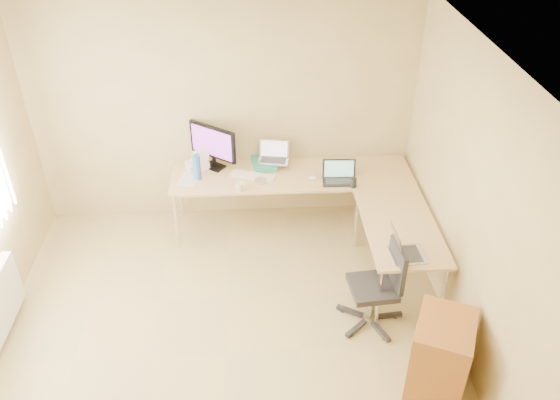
{
  "coord_description": "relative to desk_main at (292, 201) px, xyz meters",
  "views": [
    {
      "loc": [
        0.29,
        -3.43,
        3.98
      ],
      "look_at": [
        0.55,
        1.1,
        0.9
      ],
      "focal_mm": 36.26,
      "sensor_mm": 36.0,
      "label": 1
    }
  ],
  "objects": [
    {
      "name": "black_cup",
      "position": [
        0.63,
        -0.3,
        0.42
      ],
      "size": [
        0.07,
        0.07,
        0.11
      ],
      "primitive_type": "cylinder",
      "rotation": [
        0.0,
        0.0,
        -0.05
      ],
      "color": "black",
      "rests_on": "desk_main"
    },
    {
      "name": "mouse",
      "position": [
        0.21,
        -0.12,
        0.38
      ],
      "size": [
        0.1,
        0.07,
        0.03
      ],
      "primitive_type": "ellipsoid",
      "rotation": [
        0.0,
        0.0,
        0.12
      ],
      "color": "white",
      "rests_on": "desk_main"
    },
    {
      "name": "cd_stack",
      "position": [
        -0.35,
        -0.15,
        0.38
      ],
      "size": [
        0.17,
        0.17,
        0.03
      ],
      "primitive_type": "cylinder",
      "rotation": [
        0.0,
        0.0,
        -0.3
      ],
      "color": "silver",
      "rests_on": "desk_main"
    },
    {
      "name": "laptop_center",
      "position": [
        -0.2,
        0.2,
        0.53
      ],
      "size": [
        0.38,
        0.31,
        0.22
      ],
      "primitive_type": "cube",
      "rotation": [
        0.0,
        0.0,
        -0.17
      ],
      "color": "#B6B5BE",
      "rests_on": "desk_main"
    },
    {
      "name": "floor",
      "position": [
        -0.72,
        -1.85,
        -0.36
      ],
      "size": [
        4.5,
        4.5,
        0.0
      ],
      "primitive_type": "plane",
      "color": "tan",
      "rests_on": "ground"
    },
    {
      "name": "water_bottle",
      "position": [
        -1.03,
        -0.04,
        0.51
      ],
      "size": [
        0.11,
        0.11,
        0.29
      ],
      "primitive_type": "cylinder",
      "rotation": [
        0.0,
        0.0,
        0.38
      ],
      "color": "#3A6CB6",
      "rests_on": "desk_main"
    },
    {
      "name": "laptop_return",
      "position": [
        0.93,
        -1.45,
        0.48
      ],
      "size": [
        0.38,
        0.3,
        0.24
      ],
      "primitive_type": "cube",
      "rotation": [
        0.0,
        0.0,
        1.63
      ],
      "color": "#A9ABC3",
      "rests_on": "desk_return"
    },
    {
      "name": "ceiling",
      "position": [
        -0.72,
        -1.85,
        2.24
      ],
      "size": [
        4.5,
        4.5,
        0.0
      ],
      "primitive_type": "plane",
      "rotation": [
        3.14,
        0.0,
        0.0
      ],
      "color": "white",
      "rests_on": "ground"
    },
    {
      "name": "keyboard",
      "position": [
        -0.43,
        -0.03,
        0.38
      ],
      "size": [
        0.5,
        0.3,
        0.02
      ],
      "primitive_type": "cube",
      "rotation": [
        0.0,
        0.0,
        -0.36
      ],
      "color": "silver",
      "rests_on": "desk_main"
    },
    {
      "name": "desk_return",
      "position": [
        0.98,
        -1.0,
        0.0
      ],
      "size": [
        0.7,
        1.3,
        0.73
      ],
      "primitive_type": "cube",
      "color": "tan",
      "rests_on": "ground"
    },
    {
      "name": "wall_back",
      "position": [
        -0.72,
        0.4,
        0.93
      ],
      "size": [
        4.5,
        0.0,
        4.5
      ],
      "primitive_type": "plane",
      "rotation": [
        1.57,
        0.0,
        0.0
      ],
      "color": "#CFB57C",
      "rests_on": "ground"
    },
    {
      "name": "laptop_black",
      "position": [
        0.5,
        -0.18,
        0.48
      ],
      "size": [
        0.37,
        0.28,
        0.22
      ],
      "primitive_type": "cube",
      "rotation": [
        0.0,
        0.0,
        -0.06
      ],
      "color": "black",
      "rests_on": "desk_main"
    },
    {
      "name": "office_chair",
      "position": [
        0.63,
        -1.52,
        0.14
      ],
      "size": [
        0.58,
        0.58,
        0.88
      ],
      "primitive_type": "cube",
      "rotation": [
        0.0,
        0.0,
        0.1
      ],
      "color": "#272524",
      "rests_on": "ground"
    },
    {
      "name": "monitor",
      "position": [
        -0.86,
        0.2,
        0.62
      ],
      "size": [
        0.6,
        0.51,
        0.51
      ],
      "primitive_type": "cube",
      "rotation": [
        0.0,
        0.0,
        -0.63
      ],
      "color": "black",
      "rests_on": "desk_main"
    },
    {
      "name": "mug",
      "position": [
        -0.58,
        -0.3,
        0.41
      ],
      "size": [
        0.12,
        0.12,
        0.09
      ],
      "primitive_type": "imported",
      "rotation": [
        0.0,
        0.0,
        -0.29
      ],
      "color": "white",
      "rests_on": "desk_main"
    },
    {
      "name": "book_stack",
      "position": [
        -0.3,
        0.2,
        0.39
      ],
      "size": [
        0.29,
        0.37,
        0.06
      ],
      "primitive_type": "cube",
      "rotation": [
        0.0,
        0.0,
        0.14
      ],
      "color": "#257B61",
      "rests_on": "desk_main"
    },
    {
      "name": "desk_fan",
      "position": [
        -1.0,
        0.16,
        0.49
      ],
      "size": [
        0.24,
        0.24,
        0.24
      ],
      "primitive_type": "cylinder",
      "rotation": [
        0.0,
        0.0,
        0.33
      ],
      "color": "white",
      "rests_on": "desk_main"
    },
    {
      "name": "wall_right",
      "position": [
        1.38,
        -1.85,
        0.93
      ],
      "size": [
        0.0,
        4.5,
        4.5
      ],
      "primitive_type": "plane",
      "rotation": [
        1.57,
        0.0,
        -1.57
      ],
      "color": "#CFB57C",
      "rests_on": "ground"
    },
    {
      "name": "papers",
      "position": [
        -1.13,
        -0.05,
        0.37
      ],
      "size": [
        0.27,
        0.33,
        0.01
      ],
      "primitive_type": "cube",
      "rotation": [
        0.0,
        0.0,
        -0.29
      ],
      "color": "silver",
      "rests_on": "desk_main"
    },
    {
      "name": "white_box",
      "position": [
        -1.05,
        0.18,
        0.41
      ],
      "size": [
        0.28,
        0.25,
        0.09
      ],
      "primitive_type": "cube",
      "rotation": [
        0.0,
        0.0,
        0.43
      ],
      "color": "white",
      "rests_on": "desk_main"
    },
    {
      "name": "desk_main",
      "position": [
        0.0,
        0.0,
        0.0
      ],
      "size": [
        2.65,
        0.7,
        0.73
      ],
      "primitive_type": "cube",
      "color": "tan",
      "rests_on": "ground"
    },
    {
      "name": "cabinet",
      "position": [
        1.03,
        -2.29,
        -0.01
      ],
      "size": [
        0.62,
        0.68,
        0.75
      ],
      "primitive_type": "cube",
      "rotation": [
        0.0,
        0.0,
        -0.42
      ],
      "color": "brown",
      "rests_on": "ground"
    }
  ]
}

